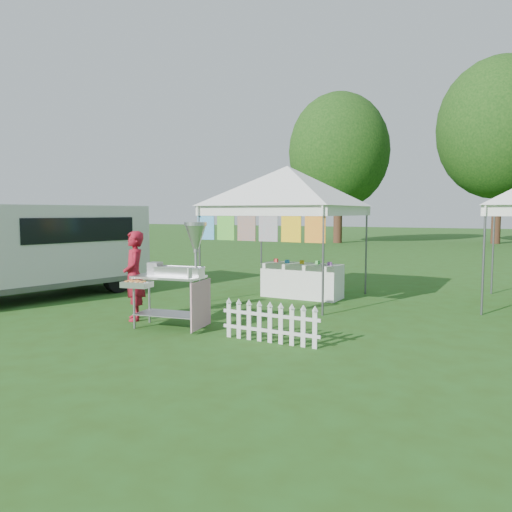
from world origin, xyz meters
The scene contains 9 objects.
ground centered at (0.00, 0.00, 0.00)m, with size 120.00×120.00×0.00m, color #294C15.
canopy_main centered at (0.00, 3.49, 2.99)m, with size 4.24×4.24×3.45m.
tree_left centered at (-6.00, 24.00, 5.83)m, with size 6.40×6.40×9.53m.
tree_mid centered at (3.00, 28.00, 7.14)m, with size 7.60×7.60×11.52m.
donut_cart centered at (-0.30, -0.12, 1.06)m, with size 1.31×1.07×1.80m.
vendor centered at (-1.45, 0.06, 0.81)m, with size 0.59×0.39×1.62m, color maroon.
cargo_van centered at (-5.14, 0.95, 1.14)m, with size 2.95×5.39×2.12m.
picket_fence centered at (1.45, -0.19, 0.29)m, with size 1.62×0.04×0.56m.
display_table centered at (0.27, 3.75, 0.39)m, with size 1.80×0.70×0.78m, color white.
Camera 1 is at (4.80, -6.76, 1.96)m, focal length 35.00 mm.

